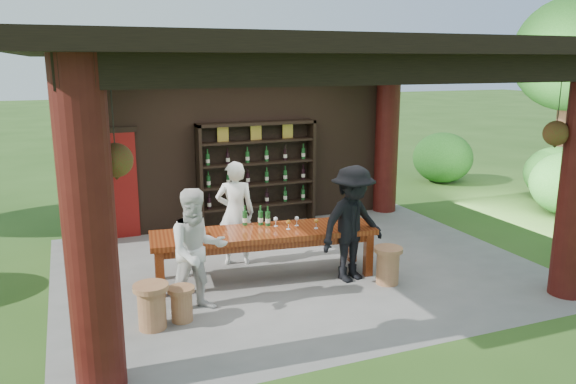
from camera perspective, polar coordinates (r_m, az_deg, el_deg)
name	(u,v)px	position (r m, az deg, el deg)	size (l,w,h in m)	color
ground	(297,267)	(9.11, 0.94, -7.60)	(90.00, 90.00, 0.00)	#2D5119
pavilion	(287,132)	(8.97, -0.14, 6.14)	(7.50, 6.00, 3.60)	slate
wine_shelf	(257,174)	(11.08, -3.14, 1.80)	(2.37, 0.36, 2.09)	black
tasting_table	(264,238)	(8.48, -2.45, -4.65)	(3.44, 1.25, 0.75)	#63230E
stool_near_left	(182,303)	(7.36, -10.75, -11.02)	(0.34, 0.34, 0.45)	#975C3C
stool_near_right	(388,264)	(8.49, 10.10, -7.25)	(0.42, 0.42, 0.56)	#975C3C
stool_far_left	(152,305)	(7.22, -13.67, -11.11)	(0.44, 0.44, 0.57)	#975C3C
host	(235,213)	(9.04, -5.38, -2.15)	(0.62, 0.41, 1.70)	white
guest_woman	(197,251)	(7.40, -9.19, -5.94)	(0.81, 0.63, 1.66)	silver
guest_man	(352,224)	(8.38, 6.56, -3.24)	(1.13, 0.65, 1.75)	black
table_bottles	(258,215)	(8.67, -3.10, -2.39)	(0.40, 0.24, 0.31)	#194C1E
table_glasses	(294,223)	(8.57, 0.63, -3.13)	(0.60, 0.40, 0.15)	silver
napkin_basket	(189,231)	(8.27, -10.06, -3.97)	(0.26, 0.18, 0.14)	#BF6672
shrubs	(411,206)	(10.91, 12.40, -1.36)	(14.92, 9.06, 1.36)	#194C14
trees	(450,54)	(11.44, 16.12, 13.35)	(20.64, 11.31, 4.80)	#3F2819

